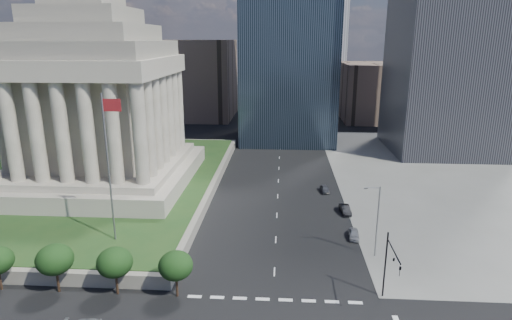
# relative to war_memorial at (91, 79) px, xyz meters

# --- Properties ---
(ground) EXTENTS (500.00, 500.00, 0.00)m
(ground) POSITION_rel_war_memorial_xyz_m (34.00, 52.00, -21.40)
(ground) COLOR black
(ground) RESTS_ON ground
(sidewalk_ne) EXTENTS (68.00, 90.00, 0.03)m
(sidewalk_ne) POSITION_rel_war_memorial_xyz_m (80.00, 12.00, -21.38)
(sidewalk_ne) COLOR slate
(sidewalk_ne) RESTS_ON ground
(plaza_terrace) EXTENTS (66.00, 70.00, 1.80)m
(plaza_terrace) POSITION_rel_war_memorial_xyz_m (-11.00, 2.00, -20.50)
(plaza_terrace) COLOR slate
(plaza_terrace) RESTS_ON ground
(plaza_lawn) EXTENTS (64.00, 68.00, 0.10)m
(plaza_lawn) POSITION_rel_war_memorial_xyz_m (-11.00, 2.00, -19.55)
(plaza_lawn) COLOR #1D3E19
(plaza_lawn) RESTS_ON plaza_terrace
(war_memorial) EXTENTS (34.00, 34.00, 39.00)m
(war_memorial) POSITION_rel_war_memorial_xyz_m (0.00, 0.00, 0.00)
(war_memorial) COLOR gray
(war_memorial) RESTS_ON plaza_lawn
(flagpole) EXTENTS (2.52, 0.24, 20.00)m
(flagpole) POSITION_rel_war_memorial_xyz_m (12.17, -24.00, -8.29)
(flagpole) COLOR slate
(flagpole) RESTS_ON plaza_lawn
(midrise_glass) EXTENTS (26.00, 26.00, 60.00)m
(midrise_glass) POSITION_rel_war_memorial_xyz_m (36.00, 47.00, 8.60)
(midrise_glass) COLOR black
(midrise_glass) RESTS_ON ground
(building_filler_ne) EXTENTS (20.00, 30.00, 20.00)m
(building_filler_ne) POSITION_rel_war_memorial_xyz_m (66.00, 82.00, -11.40)
(building_filler_ne) COLOR brown
(building_filler_ne) RESTS_ON ground
(building_filler_nw) EXTENTS (24.00, 30.00, 28.00)m
(building_filler_nw) POSITION_rel_war_memorial_xyz_m (4.00, 82.00, -7.40)
(building_filler_nw) COLOR brown
(building_filler_nw) RESTS_ON ground
(traffic_signal_ne) EXTENTS (0.30, 5.74, 8.00)m
(traffic_signal_ne) POSITION_rel_war_memorial_xyz_m (46.50, -34.30, -16.15)
(traffic_signal_ne) COLOR black
(traffic_signal_ne) RESTS_ON ground
(street_lamp_north) EXTENTS (2.13, 0.22, 10.00)m
(street_lamp_north) POSITION_rel_war_memorial_xyz_m (47.33, -23.00, -15.74)
(street_lamp_north) COLOR slate
(street_lamp_north) RESTS_ON ground
(parked_sedan_near) EXTENTS (1.82, 3.83, 1.26)m
(parked_sedan_near) POSITION_rel_war_memorial_xyz_m (45.50, -17.74, -20.77)
(parked_sedan_near) COLOR gray
(parked_sedan_near) RESTS_ON ground
(parked_sedan_mid) EXTENTS (4.16, 1.79, 1.33)m
(parked_sedan_mid) POSITION_rel_war_memorial_xyz_m (45.50, -8.29, -20.73)
(parked_sedan_mid) COLOR black
(parked_sedan_mid) RESTS_ON ground
(parked_sedan_far) EXTENTS (3.77, 1.81, 1.24)m
(parked_sedan_far) POSITION_rel_war_memorial_xyz_m (43.00, 1.91, -20.78)
(parked_sedan_far) COLOR #4E4F55
(parked_sedan_far) RESTS_ON ground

